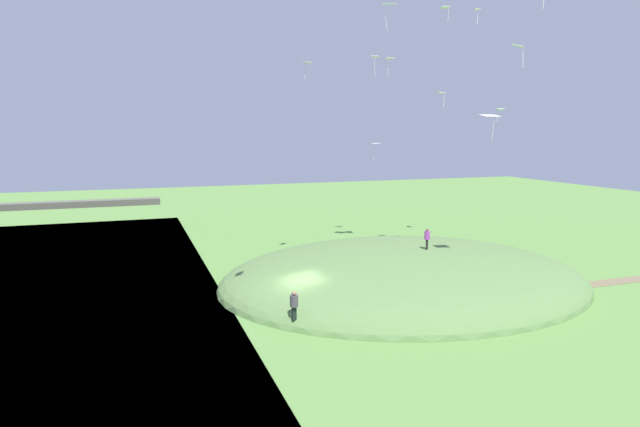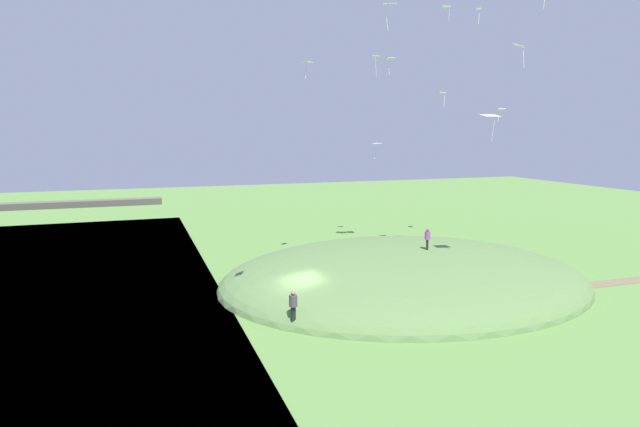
# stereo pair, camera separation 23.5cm
# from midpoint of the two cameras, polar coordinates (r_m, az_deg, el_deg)

# --- Properties ---
(ground_plane) EXTENTS (160.00, 160.00, 0.00)m
(ground_plane) POSITION_cam_midpoint_polar(r_m,az_deg,el_deg) (34.50, -2.31, -9.95)
(ground_plane) COLOR #5E8A41
(grass_hill) EXTENTS (27.58, 23.29, 5.15)m
(grass_hill) POSITION_cam_midpoint_polar(r_m,az_deg,el_deg) (40.81, 8.72, -7.09)
(grass_hill) COLOR #5B7E45
(grass_hill) RESTS_ON ground_plane
(dirt_path) EXTENTS (10.91, 1.43, 0.04)m
(dirt_path) POSITION_cam_midpoint_polar(r_m,az_deg,el_deg) (46.07, 29.17, -6.26)
(dirt_path) COLOR #74654A
(dirt_path) RESTS_ON ground_plane
(person_walking_path) EXTENTS (0.56, 0.56, 1.56)m
(person_walking_path) POSITION_cam_midpoint_polar(r_m,az_deg,el_deg) (39.63, 11.12, -2.38)
(person_walking_path) COLOR black
(person_walking_path) RESTS_ON grass_hill
(person_with_child) EXTENTS (0.57, 0.57, 1.69)m
(person_with_child) POSITION_cam_midpoint_polar(r_m,az_deg,el_deg) (30.26, -2.99, -9.37)
(person_with_child) COLOR black
(person_with_child) RESTS_ON grass_hill
(kite_0) EXTENTS (0.72, 0.84, 1.34)m
(kite_0) POSITION_cam_midpoint_polar(r_m,az_deg,el_deg) (53.10, 16.19, 19.97)
(kite_0) COLOR white
(kite_1) EXTENTS (1.19, 0.86, 1.72)m
(kite_1) POSITION_cam_midpoint_polar(r_m,az_deg,el_deg) (35.82, 17.38, 9.78)
(kite_1) COLOR silver
(kite_2) EXTENTS (0.67, 0.84, 1.07)m
(kite_2) POSITION_cam_midpoint_polar(r_m,az_deg,el_deg) (40.66, 12.54, 12.32)
(kite_2) COLOR silver
(kite_3) EXTENTS (0.85, 1.14, 1.47)m
(kite_3) POSITION_cam_midpoint_polar(r_m,az_deg,el_deg) (49.80, 7.15, 15.93)
(kite_3) COLOR white
(kite_4) EXTENTS (0.76, 0.62, 1.16)m
(kite_4) POSITION_cam_midpoint_polar(r_m,az_deg,el_deg) (47.30, 12.99, 20.43)
(kite_4) COLOR white
(kite_6) EXTENTS (0.95, 1.21, 1.47)m
(kite_6) POSITION_cam_midpoint_polar(r_m,az_deg,el_deg) (48.33, 5.72, 7.35)
(kite_6) COLOR silver
(kite_7) EXTENTS (1.41, 1.26, 2.18)m
(kite_7) POSITION_cam_midpoint_polar(r_m,az_deg,el_deg) (48.09, 7.17, 21.06)
(kite_7) COLOR white
(kite_8) EXTENTS (0.87, 0.82, 1.26)m
(kite_8) POSITION_cam_midpoint_polar(r_m,az_deg,el_deg) (43.62, -1.56, 15.61)
(kite_8) COLOR white
(kite_9) EXTENTS (0.71, 0.59, 1.09)m
(kite_9) POSITION_cam_midpoint_polar(r_m,az_deg,el_deg) (47.96, 18.38, 10.35)
(kite_9) COLOR white
(kite_10) EXTENTS (1.32, 1.30, 1.63)m
(kite_10) POSITION_cam_midpoint_polar(r_m,az_deg,el_deg) (41.71, 20.17, 16.26)
(kite_10) COLOR white
(kite_12) EXTENTS (0.87, 0.82, 1.95)m
(kite_12) POSITION_cam_midpoint_polar(r_m,az_deg,el_deg) (52.95, 5.72, 16.05)
(kite_12) COLOR white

